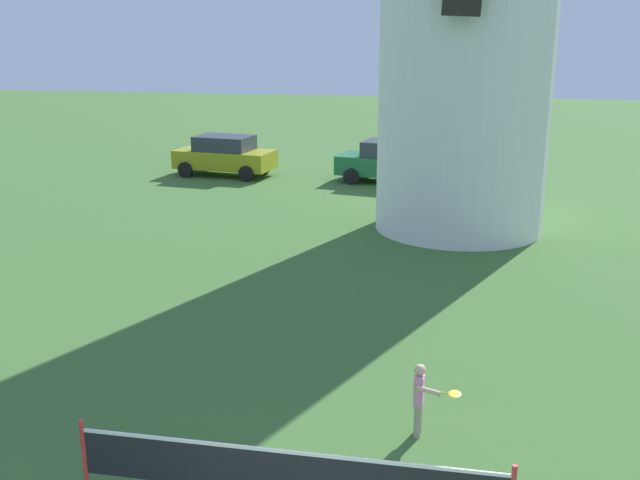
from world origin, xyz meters
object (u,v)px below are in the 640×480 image
Objects in this scene: tennis_net at (286,474)px; parked_car_mustard at (225,155)px; parked_car_green at (397,162)px; player_far at (421,396)px.

tennis_net is 1.25× the size of parked_car_mustard.
parked_car_green is at bearing 91.61° from tennis_net.
parked_car_mustard and parked_car_green have the same top height.
parked_car_mustard is (-8.71, 18.06, 0.19)m from player_far.
parked_car_mustard is 6.78m from parked_car_green.
parked_car_green is (-0.57, 20.11, 0.13)m from tennis_net.
parked_car_green is (6.77, -0.24, 0.00)m from parked_car_mustard.
tennis_net is at bearing -88.39° from parked_car_green.
parked_car_mustard is at bearing 109.83° from tennis_net.
tennis_net is 4.62× the size of player_far.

